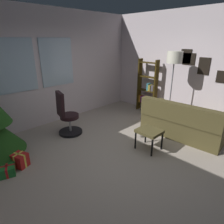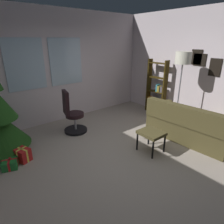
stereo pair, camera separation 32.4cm
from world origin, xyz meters
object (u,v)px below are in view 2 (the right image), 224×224
(bookshelf, at_px, (156,90))
(floor_lamp, at_px, (183,63))
(couch, at_px, (196,126))
(footstool, at_px, (151,134))
(gift_box_red, at_px, (22,155))
(office_chair, at_px, (72,117))
(gift_box_green, at_px, (10,163))

(bookshelf, xyz_separation_m, floor_lamp, (-0.41, -1.01, 0.92))
(floor_lamp, bearing_deg, couch, -107.66)
(couch, xyz_separation_m, footstool, (-1.24, 0.27, 0.08))
(couch, relative_size, gift_box_red, 5.36)
(gift_box_red, bearing_deg, footstool, -31.41)
(office_chair, distance_m, bookshelf, 2.70)
(footstool, xyz_separation_m, bookshelf, (1.86, 1.39, 0.33))
(couch, bearing_deg, gift_box_green, 157.68)
(gift_box_red, relative_size, bookshelf, 0.22)
(office_chair, bearing_deg, floor_lamp, -31.76)
(gift_box_green, xyz_separation_m, bookshelf, (4.22, 0.18, 0.63))
(couch, distance_m, floor_lamp, 1.49)
(footstool, height_order, bookshelf, bookshelf)
(couch, xyz_separation_m, bookshelf, (0.62, 1.66, 0.41))
(footstool, height_order, gift_box_red, footstool)
(office_chair, height_order, floor_lamp, floor_lamp)
(bookshelf, distance_m, floor_lamp, 1.42)
(gift_box_green, bearing_deg, couch, -22.32)
(couch, height_order, footstool, couch)
(office_chair, bearing_deg, bookshelf, -8.29)
(gift_box_green, xyz_separation_m, office_chair, (1.57, 0.56, 0.32))
(gift_box_red, relative_size, gift_box_green, 1.02)
(gift_box_green, height_order, floor_lamp, floor_lamp)
(gift_box_red, bearing_deg, floor_lamp, -14.36)
(gift_box_red, xyz_separation_m, office_chair, (1.33, 0.48, 0.28))
(office_chair, distance_m, floor_lamp, 2.91)
(couch, distance_m, gift_box_green, 3.91)
(bookshelf, relative_size, floor_lamp, 0.85)
(couch, xyz_separation_m, gift_box_green, (-3.61, 1.48, -0.22))
(couch, xyz_separation_m, office_chair, (-2.04, 2.04, 0.10))
(couch, xyz_separation_m, gift_box_red, (-3.37, 1.57, -0.18))
(floor_lamp, bearing_deg, footstool, -165.08)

